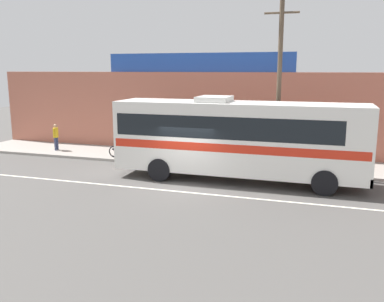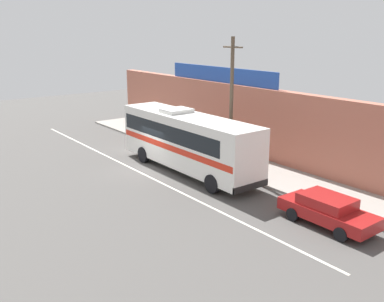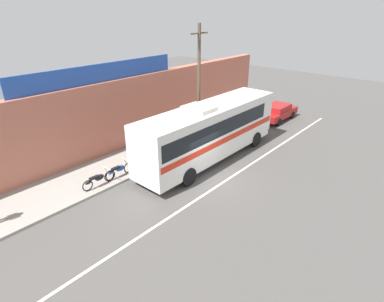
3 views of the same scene
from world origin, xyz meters
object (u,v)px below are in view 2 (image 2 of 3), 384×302
object	(u,v)px
parked_car	(328,210)
pedestrian_near_shop	(134,119)
motorcycle_blue	(158,137)
motorcycle_black	(169,140)
intercity_bus	(187,139)
utility_pole	(231,103)

from	to	relation	value
parked_car	pedestrian_near_shop	xyz separation A→B (m)	(-21.72, 2.67, 0.32)
motorcycle_blue	motorcycle_black	size ratio (longest dim) A/B	1.06
motorcycle_blue	intercity_bus	bearing A→B (deg)	-18.62
parked_car	pedestrian_near_shop	world-z (taller)	pedestrian_near_shop
parked_car	intercity_bus	bearing A→B (deg)	-177.95
utility_pole	parked_car	bearing A→B (deg)	-12.24
utility_pole	motorcycle_blue	bearing A→B (deg)	179.46
intercity_bus	utility_pole	distance (m)	3.47
parked_car	motorcycle_blue	xyz separation A→B (m)	(-16.78, 1.92, -0.17)
utility_pole	motorcycle_black	distance (m)	7.83
intercity_bus	parked_car	distance (m)	10.12
intercity_bus	motorcycle_black	distance (m)	6.02
intercity_bus	parked_car	size ratio (longest dim) A/B	2.54
motorcycle_black	pedestrian_near_shop	size ratio (longest dim) A/B	1.17
intercity_bus	motorcycle_black	world-z (taller)	intercity_bus
motorcycle_blue	motorcycle_black	distance (m)	1.39
utility_pole	motorcycle_blue	world-z (taller)	utility_pole
utility_pole	motorcycle_blue	size ratio (longest dim) A/B	4.05
parked_car	pedestrian_near_shop	bearing A→B (deg)	172.98
motorcycle_blue	pedestrian_near_shop	size ratio (longest dim) A/B	1.24
parked_car	motorcycle_black	size ratio (longest dim) A/B	2.34
utility_pole	motorcycle_blue	xyz separation A→B (m)	(-8.30, 0.08, -3.70)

